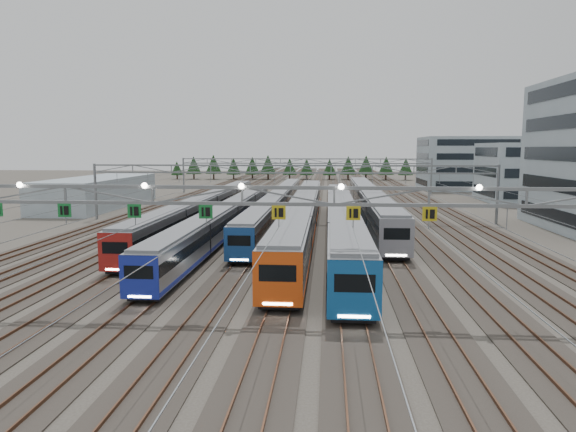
# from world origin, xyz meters

# --- Properties ---
(ground) EXTENTS (400.00, 400.00, 0.00)m
(ground) POSITION_xyz_m (0.00, 0.00, 0.00)
(ground) COLOR #47423A
(ground) RESTS_ON ground
(track_bed) EXTENTS (54.00, 260.00, 5.42)m
(track_bed) POSITION_xyz_m (0.00, 100.00, 1.49)
(track_bed) COLOR #2D2823
(track_bed) RESTS_ON ground
(train_a) EXTENTS (2.79, 61.50, 3.64)m
(train_a) POSITION_xyz_m (-11.25, 37.82, 2.07)
(train_a) COLOR black
(train_a) RESTS_ON ground
(train_b) EXTENTS (2.60, 57.90, 3.38)m
(train_b) POSITION_xyz_m (-6.75, 29.08, 1.94)
(train_b) COLOR black
(train_b) RESTS_ON ground
(train_c) EXTENTS (2.69, 67.11, 3.50)m
(train_c) POSITION_xyz_m (-2.25, 44.94, 2.00)
(train_c) COLOR black
(train_c) RESTS_ON ground
(train_d) EXTENTS (3.09, 65.50, 4.03)m
(train_d) POSITION_xyz_m (2.25, 31.73, 2.26)
(train_d) COLOR black
(train_d) RESTS_ON ground
(train_e) EXTENTS (3.10, 57.21, 4.04)m
(train_e) POSITION_xyz_m (6.75, 25.59, 2.27)
(train_e) COLOR black
(train_e) RESTS_ON ground
(train_f) EXTENTS (3.11, 61.25, 4.05)m
(train_f) POSITION_xyz_m (11.25, 44.51, 2.28)
(train_f) COLOR black
(train_f) RESTS_ON ground
(gantry_near) EXTENTS (56.36, 0.61, 8.08)m
(gantry_near) POSITION_xyz_m (-0.05, -0.12, 7.09)
(gantry_near) COLOR slate
(gantry_near) RESTS_ON ground
(gantry_mid) EXTENTS (56.36, 0.36, 8.00)m
(gantry_mid) POSITION_xyz_m (0.00, 40.00, 6.39)
(gantry_mid) COLOR slate
(gantry_mid) RESTS_ON ground
(gantry_far) EXTENTS (56.36, 0.36, 8.00)m
(gantry_far) POSITION_xyz_m (0.00, 85.00, 6.39)
(gantry_far) COLOR slate
(gantry_far) RESTS_ON ground
(depot_bldg_mid) EXTENTS (14.00, 16.00, 11.16)m
(depot_bldg_mid) POSITION_xyz_m (42.19, 70.46, 5.58)
(depot_bldg_mid) COLOR #8FA1AB
(depot_bldg_mid) RESTS_ON ground
(depot_bldg_north) EXTENTS (22.00, 18.00, 12.96)m
(depot_bldg_north) POSITION_xyz_m (39.66, 100.41, 6.48)
(depot_bldg_north) COLOR #8FA1AB
(depot_bldg_north) RESTS_ON ground
(west_shed) EXTENTS (10.00, 30.00, 5.12)m
(west_shed) POSITION_xyz_m (-34.72, 55.41, 2.56)
(west_shed) COLOR #8FA1AB
(west_shed) RESTS_ON ground
(treeline) EXTENTS (93.80, 5.60, 7.02)m
(treeline) POSITION_xyz_m (-0.90, 136.35, 4.23)
(treeline) COLOR #332114
(treeline) RESTS_ON ground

